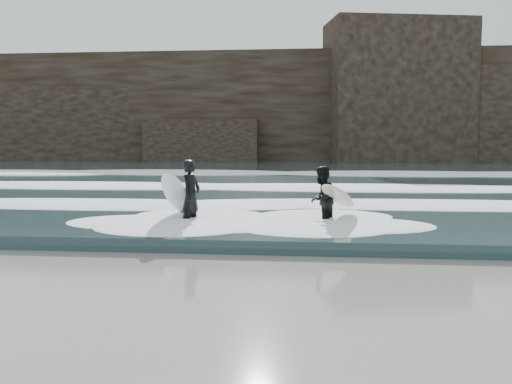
# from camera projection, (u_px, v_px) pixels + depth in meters

# --- Properties ---
(ground) EXTENTS (120.00, 120.00, 0.00)m
(ground) POSITION_uv_depth(u_px,v_px,m) (184.00, 295.00, 8.55)
(ground) COLOR olive
(ground) RESTS_ON ground
(sea) EXTENTS (90.00, 52.00, 0.30)m
(sea) POSITION_uv_depth(u_px,v_px,m) (285.00, 172.00, 37.26)
(sea) COLOR #23393E
(sea) RESTS_ON ground
(headland) EXTENTS (70.00, 9.00, 10.00)m
(headland) POSITION_uv_depth(u_px,v_px,m) (295.00, 110.00, 53.64)
(headland) COLOR black
(headland) RESTS_ON ground
(foam_near) EXTENTS (60.00, 3.20, 0.20)m
(foam_near) POSITION_uv_depth(u_px,v_px,m) (251.00, 202.00, 17.43)
(foam_near) COLOR white
(foam_near) RESTS_ON sea
(foam_mid) EXTENTS (60.00, 4.00, 0.24)m
(foam_mid) POSITION_uv_depth(u_px,v_px,m) (269.00, 184.00, 24.36)
(foam_mid) COLOR white
(foam_mid) RESTS_ON sea
(foam_far) EXTENTS (60.00, 4.80, 0.30)m
(foam_far) POSITION_uv_depth(u_px,v_px,m) (282.00, 171.00, 33.27)
(foam_far) COLOR white
(foam_far) RESTS_ON sea
(surfer_left) EXTENTS (1.05, 2.01, 1.81)m
(surfer_left) POSITION_uv_depth(u_px,v_px,m) (187.00, 195.00, 14.45)
(surfer_left) COLOR black
(surfer_left) RESTS_ON ground
(surfer_right) EXTENTS (1.46, 2.25, 1.65)m
(surfer_right) POSITION_uv_depth(u_px,v_px,m) (324.00, 199.00, 14.33)
(surfer_right) COLOR black
(surfer_right) RESTS_ON ground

